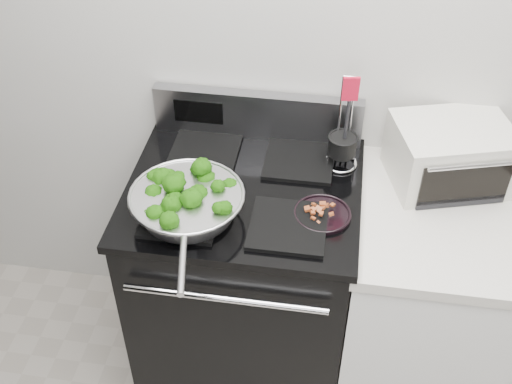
% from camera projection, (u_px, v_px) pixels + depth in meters
% --- Properties ---
extents(back_wall, '(4.00, 0.02, 2.70)m').
position_uv_depth(back_wall, '(349.00, 39.00, 2.12)').
color(back_wall, beige).
rests_on(back_wall, ground).
extents(gas_range, '(0.79, 0.69, 1.13)m').
position_uv_depth(gas_range, '(245.00, 279.00, 2.46)').
color(gas_range, black).
rests_on(gas_range, floor).
extents(counter, '(0.62, 0.68, 0.92)m').
position_uv_depth(counter, '(426.00, 305.00, 2.40)').
color(counter, white).
rests_on(counter, floor).
extents(skillet, '(0.37, 0.58, 0.08)m').
position_uv_depth(skillet, '(187.00, 203.00, 2.02)').
color(skillet, silver).
rests_on(skillet, gas_range).
extents(broccoli_pile, '(0.29, 0.29, 0.10)m').
position_uv_depth(broccoli_pile, '(187.00, 197.00, 2.01)').
color(broccoli_pile, black).
rests_on(broccoli_pile, skillet).
extents(bacon_plate, '(0.19, 0.19, 0.04)m').
position_uv_depth(bacon_plate, '(323.00, 212.00, 2.04)').
color(bacon_plate, black).
rests_on(bacon_plate, gas_range).
extents(utensil_holder, '(0.12, 0.12, 0.36)m').
position_uv_depth(utensil_holder, '(342.00, 150.00, 2.21)').
color(utensil_holder, silver).
rests_on(utensil_holder, gas_range).
extents(toaster_oven, '(0.44, 0.38, 0.22)m').
position_uv_depth(toaster_oven, '(450.00, 154.00, 2.17)').
color(toaster_oven, beige).
rests_on(toaster_oven, counter).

